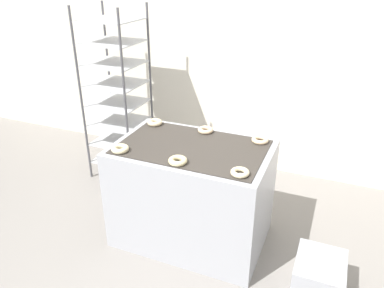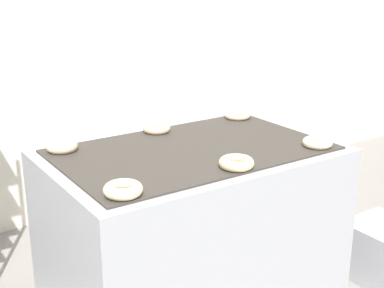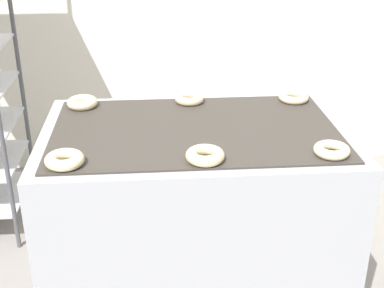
{
  "view_description": "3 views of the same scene",
  "coord_description": "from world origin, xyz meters",
  "px_view_note": "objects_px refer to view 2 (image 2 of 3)",
  "views": [
    {
      "loc": [
        1.01,
        -1.77,
        2.17
      ],
      "look_at": [
        0.0,
        0.65,
        0.9
      ],
      "focal_mm": 35.0,
      "sensor_mm": 36.0,
      "label": 1
    },
    {
      "loc": [
        -1.21,
        -1.15,
        1.6
      ],
      "look_at": [
        0.0,
        0.65,
        0.9
      ],
      "focal_mm": 50.0,
      "sensor_mm": 36.0,
      "label": 2
    },
    {
      "loc": [
        -0.17,
        -1.31,
        1.71
      ],
      "look_at": [
        0.0,
        0.8,
        0.74
      ],
      "focal_mm": 50.0,
      "sensor_mm": 36.0,
      "label": 3
    }
  ],
  "objects_px": {
    "donut_near_left": "(123,189)",
    "donut_far_left": "(62,146)",
    "donut_near_center": "(236,163)",
    "donut_near_right": "(317,142)",
    "donut_far_right": "(237,115)",
    "fryer_machine": "(192,240)",
    "donut_far_center": "(157,128)"
  },
  "relations": [
    {
      "from": "donut_far_right",
      "to": "donut_near_center",
      "type": "bearing_deg",
      "value": -128.77
    },
    {
      "from": "donut_near_center",
      "to": "donut_far_left",
      "type": "height_order",
      "value": "donut_far_left"
    },
    {
      "from": "donut_far_right",
      "to": "donut_near_right",
      "type": "bearing_deg",
      "value": -90.55
    },
    {
      "from": "donut_far_left",
      "to": "donut_far_center",
      "type": "distance_m",
      "value": 0.47
    },
    {
      "from": "donut_near_left",
      "to": "donut_near_center",
      "type": "bearing_deg",
      "value": -0.41
    },
    {
      "from": "donut_near_center",
      "to": "donut_near_right",
      "type": "relative_size",
      "value": 1.06
    },
    {
      "from": "fryer_machine",
      "to": "donut_near_center",
      "type": "height_order",
      "value": "donut_near_center"
    },
    {
      "from": "donut_near_left",
      "to": "donut_far_right",
      "type": "relative_size",
      "value": 1.0
    },
    {
      "from": "donut_near_right",
      "to": "donut_far_center",
      "type": "distance_m",
      "value": 0.74
    },
    {
      "from": "donut_far_left",
      "to": "donut_far_right",
      "type": "distance_m",
      "value": 0.95
    },
    {
      "from": "fryer_machine",
      "to": "donut_near_left",
      "type": "xyz_separation_m",
      "value": [
        -0.47,
        -0.29,
        0.46
      ]
    },
    {
      "from": "donut_far_right",
      "to": "donut_near_left",
      "type": "bearing_deg",
      "value": -148.87
    },
    {
      "from": "donut_near_right",
      "to": "donut_near_left",
      "type": "bearing_deg",
      "value": -179.44
    },
    {
      "from": "donut_near_left",
      "to": "donut_far_left",
      "type": "relative_size",
      "value": 1.02
    },
    {
      "from": "donut_far_center",
      "to": "donut_near_left",
      "type": "bearing_deg",
      "value": -128.91
    },
    {
      "from": "fryer_machine",
      "to": "donut_near_left",
      "type": "height_order",
      "value": "donut_near_left"
    },
    {
      "from": "donut_near_left",
      "to": "donut_far_left",
      "type": "distance_m",
      "value": 0.57
    },
    {
      "from": "fryer_machine",
      "to": "donut_far_center",
      "type": "height_order",
      "value": "donut_far_center"
    },
    {
      "from": "fryer_machine",
      "to": "donut_far_right",
      "type": "relative_size",
      "value": 9.06
    },
    {
      "from": "donut_far_center",
      "to": "donut_near_right",
      "type": "bearing_deg",
      "value": -51.15
    },
    {
      "from": "donut_near_left",
      "to": "donut_near_center",
      "type": "distance_m",
      "value": 0.48
    },
    {
      "from": "fryer_machine",
      "to": "donut_near_right",
      "type": "distance_m",
      "value": 0.71
    },
    {
      "from": "fryer_machine",
      "to": "donut_near_left",
      "type": "relative_size",
      "value": 9.04
    },
    {
      "from": "donut_near_center",
      "to": "donut_far_center",
      "type": "xyz_separation_m",
      "value": [
        -0.01,
        0.59,
        -0.0
      ]
    },
    {
      "from": "donut_far_left",
      "to": "fryer_machine",
      "type": "bearing_deg",
      "value": -30.5
    },
    {
      "from": "donut_far_left",
      "to": "donut_near_left",
      "type": "bearing_deg",
      "value": -90.01
    },
    {
      "from": "donut_near_left",
      "to": "donut_far_right",
      "type": "bearing_deg",
      "value": 31.13
    },
    {
      "from": "donut_far_right",
      "to": "donut_far_center",
      "type": "bearing_deg",
      "value": 177.99
    },
    {
      "from": "donut_near_left",
      "to": "donut_far_right",
      "type": "distance_m",
      "value": 1.1
    },
    {
      "from": "donut_far_center",
      "to": "donut_far_right",
      "type": "height_order",
      "value": "donut_far_center"
    },
    {
      "from": "fryer_machine",
      "to": "donut_far_left",
      "type": "bearing_deg",
      "value": 149.5
    },
    {
      "from": "donut_near_center",
      "to": "donut_near_left",
      "type": "bearing_deg",
      "value": 179.59
    }
  ]
}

